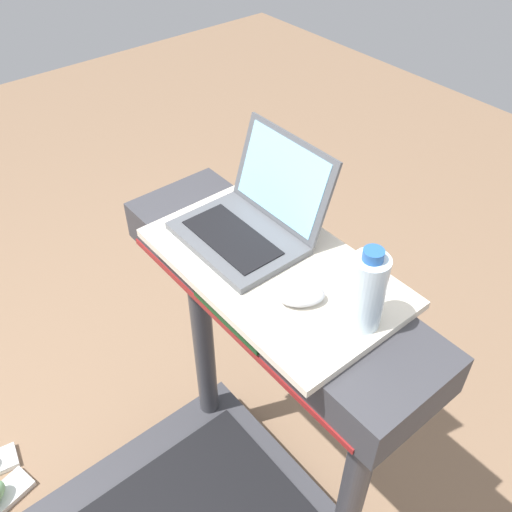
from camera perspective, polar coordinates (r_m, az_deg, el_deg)
desk_board at (r=1.29m, az=1.71°, el=-1.07°), size 0.61×0.36×0.02m
laptop at (r=1.34m, az=-0.43°, el=3.85°), size 0.30×0.28×0.22m
computer_mouse at (r=1.19m, az=4.68°, el=-4.05°), size 0.10×0.12×0.03m
water_bottle at (r=1.12m, az=11.20°, el=-3.50°), size 0.07×0.07×0.19m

